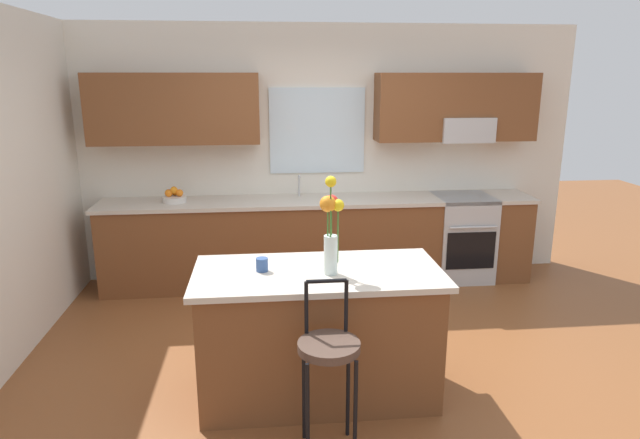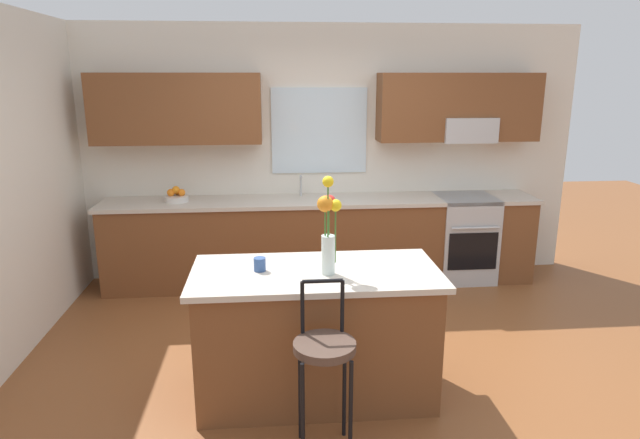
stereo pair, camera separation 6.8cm
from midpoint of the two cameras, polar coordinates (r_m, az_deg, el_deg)
ground_plane at (r=4.51m, az=1.86°, el=-14.16°), size 14.00×14.00×0.00m
back_wall_assembly at (r=5.96m, az=-0.33°, el=8.27°), size 5.60×0.50×2.70m
counter_run at (r=5.89m, az=-0.35°, el=-2.17°), size 4.56×0.64×0.92m
sink_faucet at (r=5.87m, az=-2.51°, el=3.75°), size 0.02×0.13×0.23m
oven_range at (r=6.21m, az=14.11°, el=-1.79°), size 0.60×0.64×0.92m
kitchen_island at (r=3.86m, az=-0.71°, el=-11.68°), size 1.66×0.80×0.92m
bar_stool_near at (r=3.24m, az=0.30°, el=-13.73°), size 0.36×0.36×1.04m
flower_vase at (r=3.51m, az=0.58°, el=-0.58°), size 0.16×0.14×0.65m
mug_ceramic at (r=3.67m, az=-6.55°, el=-4.66°), size 0.08×0.08×0.09m
fruit_bowl_oranges at (r=5.82m, az=-15.16°, el=2.27°), size 0.24×0.24×0.16m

